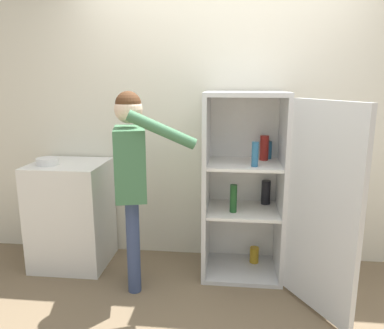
{
  "coord_description": "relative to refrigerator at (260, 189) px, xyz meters",
  "views": [
    {
      "loc": [
        0.1,
        -2.39,
        1.64
      ],
      "look_at": [
        -0.23,
        0.65,
        0.95
      ],
      "focal_mm": 35.0,
      "sensor_mm": 36.0,
      "label": 1
    }
  ],
  "objects": [
    {
      "name": "ground_plane",
      "position": [
        -0.33,
        -0.57,
        -0.77
      ],
      "size": [
        12.0,
        12.0,
        0.0
      ],
      "primitive_type": "plane",
      "color": "#7A664C"
    },
    {
      "name": "wall_back",
      "position": [
        -0.33,
        0.41,
        0.5
      ],
      "size": [
        7.0,
        0.06,
        2.55
      ],
      "color": "silver",
      "rests_on": "ground_plane"
    },
    {
      "name": "refrigerator",
      "position": [
        0.0,
        0.0,
        0.0
      ],
      "size": [
        1.04,
        1.12,
        1.55
      ],
      "color": "silver",
      "rests_on": "ground_plane"
    },
    {
      "name": "person",
      "position": [
        -0.99,
        -0.25,
        0.22
      ],
      "size": [
        0.69,
        0.52,
        1.57
      ],
      "color": "#384770",
      "rests_on": "ground_plane"
    },
    {
      "name": "counter",
      "position": [
        -1.65,
        0.07,
        -0.31
      ],
      "size": [
        0.63,
        0.57,
        0.94
      ],
      "color": "white",
      "rests_on": "ground_plane"
    },
    {
      "name": "bowl",
      "position": [
        -1.79,
        -0.0,
        0.19
      ],
      "size": [
        0.19,
        0.19,
        0.06
      ],
      "color": "white",
      "rests_on": "counter"
    }
  ]
}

